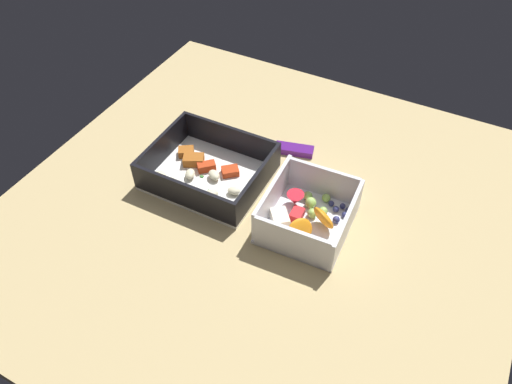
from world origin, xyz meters
TOP-DOWN VIEW (x-y plane):
  - table_surface at (0.00, 0.00)cm, footprint 80.00×80.00cm
  - pasta_container at (-11.34, 1.66)cm, footprint 19.58×16.26cm
  - fruit_bowl at (7.85, -0.04)cm, footprint 13.70×15.01cm
  - candy_bar at (-1.03, 14.82)cm, footprint 7.38×4.09cm

SIDE VIEW (x-z plane):
  - table_surface at x=0.00cm, z-range 0.00..2.00cm
  - candy_bar at x=-1.03cm, z-range 2.00..3.20cm
  - pasta_container at x=-11.34cm, z-range 0.88..6.61cm
  - fruit_bowl at x=7.85cm, z-range 1.03..7.41cm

